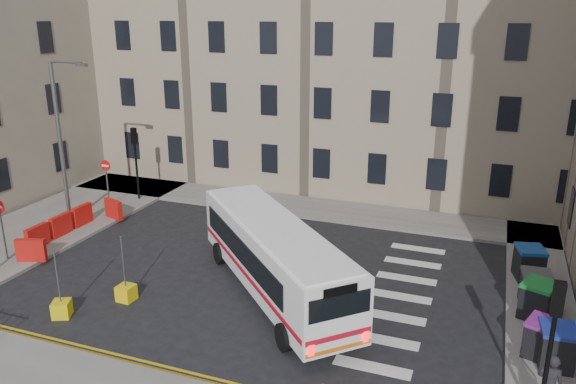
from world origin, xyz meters
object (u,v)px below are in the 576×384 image
Objects in this scene: bus at (274,255)px; wheelie_bin_d at (535,289)px; wheelie_bin_c at (538,300)px; streetlamp at (60,142)px; wheelie_bin_b at (542,338)px; bollard_yellow at (126,293)px; wheelie_bin_e at (529,263)px; wheelie_bin_a at (556,346)px; bollard_chevron at (62,309)px.

wheelie_bin_d is at bearing -30.73° from bus.
streetlamp is at bearing -163.65° from wheelie_bin_c.
wheelie_bin_b reaches higher than bollard_yellow.
streetlamp reaches higher than bollard_yellow.
streetlamp is 10.09m from bollard_yellow.
wheelie_bin_d is at bearing -100.30° from wheelie_bin_e.
wheelie_bin_c is at bearing 93.96° from wheelie_bin_a.
wheelie_bin_d reaches higher than wheelie_bin_b.
wheelie_bin_e is 17.90m from bollard_chevron.
wheelie_bin_c is (21.76, -1.66, -3.53)m from streetlamp.
bollard_yellow is at bearing -144.21° from wheelie_bin_c.
bus reaches higher than wheelie_bin_a.
bus reaches higher than bollard_chevron.
wheelie_bin_e reaches higher than wheelie_bin_c.
wheelie_bin_a is at bearing -61.31° from wheelie_bin_c.
bollard_chevron is at bearing -50.75° from streetlamp.
bollard_chevron is at bearing -148.78° from wheelie_bin_b.
bollard_yellow is (-14.30, -4.68, -0.50)m from wheelie_bin_d.
wheelie_bin_e is (9.15, 4.51, -0.81)m from bus.
wheelie_bin_d is at bearing 111.36° from wheelie_bin_b.
bollard_chevron is (5.99, -7.33, -4.04)m from streetlamp.
wheelie_bin_c is at bearing -100.24° from wheelie_bin_e.
wheelie_bin_c reaches higher than bollard_chevron.
wheelie_bin_b is 16.13m from bollard_chevron.
wheelie_bin_d is at bearing 18.14° from bollard_yellow.
wheelie_bin_b is 5.60m from wheelie_bin_e.
wheelie_bin_c is at bearing 19.76° from bollard_chevron.
wheelie_bin_b is 3.30m from wheelie_bin_d.
bus is at bearing 33.60° from bollard_chevron.
streetlamp is 6.31× the size of wheelie_bin_d.
streetlamp is 10.29m from bollard_chevron.
wheelie_bin_a is 14.79m from bollard_yellow.
wheelie_bin_d is 2.15× the size of bollard_yellow.
wheelie_bin_a is 2.89m from wheelie_bin_c.
wheelie_bin_d is at bearing 22.43° from bollard_chevron.
streetlamp is 22.01m from wheelie_bin_d.
bus is 9.48m from wheelie_bin_b.
wheelie_bin_e is at bearing 3.86° from streetlamp.
streetlamp is at bearing -170.94° from wheelie_bin_b.
wheelie_bin_c is at bearing 110.67° from wheelie_bin_b.
bus is at bearing -166.76° from wheelie_bin_b.
wheelie_bin_a is 0.95× the size of wheelie_bin_b.
streetlamp reaches higher than wheelie_bin_d.
bollard_yellow is 2.30m from bollard_chevron.
bollard_chevron is at bearing -164.29° from wheelie_bin_e.
bus is 10.23m from wheelie_bin_e.
bollard_yellow is (-14.75, -1.00, -0.49)m from wheelie_bin_a.
wheelie_bin_d is (-0.05, 0.82, -0.01)m from wheelie_bin_c.
wheelie_bin_d is at bearing 114.37° from wheelie_bin_c.
wheelie_bin_e is at bearing 112.12° from wheelie_bin_b.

